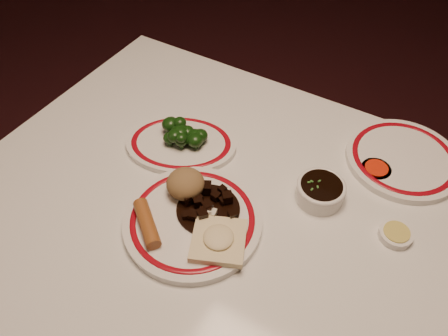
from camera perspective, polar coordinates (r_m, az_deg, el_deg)
dining_table at (r=0.95m, az=2.16°, el=-10.49°), size 1.20×0.90×0.75m
main_plate at (r=0.86m, az=-4.11°, el=-6.87°), size 0.32×0.32×0.02m
rice_mound at (r=0.87m, az=-5.05°, el=-2.06°), size 0.08×0.08×0.06m
spring_roll at (r=0.84m, az=-10.04°, el=-7.12°), size 0.10×0.09×0.03m
fried_wonton at (r=0.81m, az=-0.71°, el=-9.35°), size 0.13×0.13×0.03m
stirfry_heap at (r=0.86m, az=-2.25°, el=-4.91°), size 0.13×0.13×0.03m
broccoli_plate at (r=1.00m, az=-5.63°, el=3.17°), size 0.31×0.29×0.02m
broccoli_pile at (r=0.99m, az=-5.51°, el=4.54°), size 0.11×0.07×0.05m
soy_bowl at (r=0.91m, az=12.44°, el=-3.03°), size 0.10×0.10×0.04m
sweet_sour_dish at (r=1.00m, az=19.19°, el=-0.31°), size 0.06×0.06×0.02m
mustard_dish at (r=0.91m, az=21.50°, el=-8.05°), size 0.06×0.06×0.02m
far_plate at (r=1.05m, az=22.33°, el=1.14°), size 0.31×0.31×0.02m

